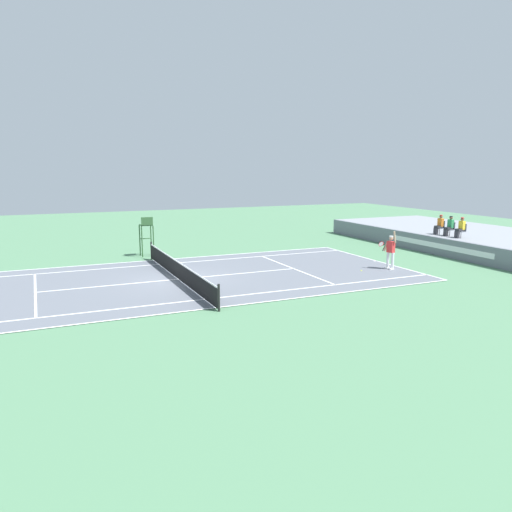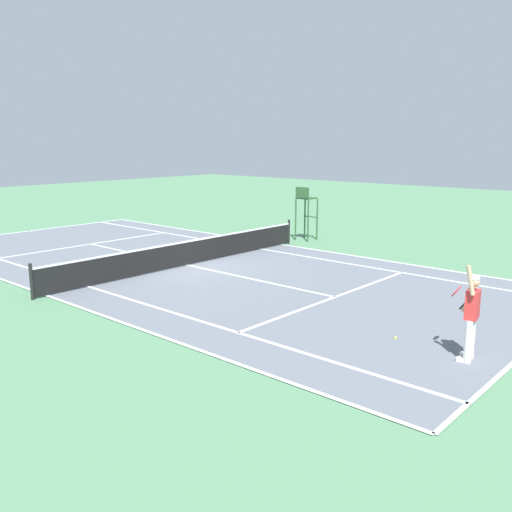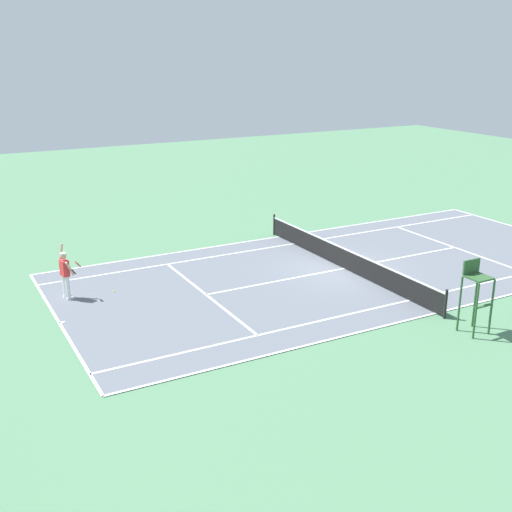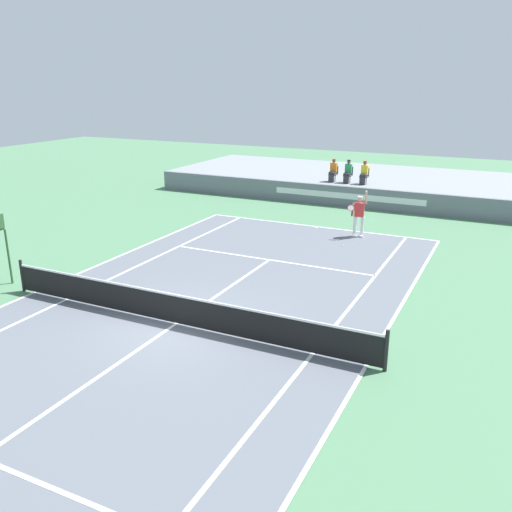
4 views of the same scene
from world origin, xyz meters
TOP-DOWN VIEW (x-y plane):
  - ground_plane at (0.00, 0.00)m, footprint 80.00×80.00m
  - court at (0.00, 0.00)m, footprint 11.08×23.88m
  - net at (0.00, 0.00)m, footprint 11.98×0.10m
  - barrier_wall at (0.00, 16.68)m, footprint 23.82×0.25m
  - bleacher_platform at (0.00, 21.13)m, footprint 23.82×8.66m
  - spectator_seated_0 at (-1.23, 17.74)m, footprint 0.44×0.60m
  - spectator_seated_1 at (-0.37, 17.74)m, footprint 0.44×0.60m
  - spectator_seated_2 at (0.54, 17.74)m, footprint 0.44×0.60m
  - tennis_player at (2.15, 11.11)m, footprint 0.75×0.72m
  - tennis_ball at (1.99, 9.38)m, footprint 0.07×0.07m

SIDE VIEW (x-z plane):
  - ground_plane at x=0.00m, z-range 0.00..0.00m
  - court at x=0.00m, z-range 0.00..0.02m
  - tennis_ball at x=1.99m, z-range 0.00..0.07m
  - net at x=0.00m, z-range -0.01..1.06m
  - bleacher_platform at x=0.00m, z-range 0.00..1.12m
  - barrier_wall at x=0.00m, z-range 0.00..1.12m
  - tennis_player at x=2.15m, z-range -0.05..2.04m
  - spectator_seated_0 at x=-1.23m, z-range 1.10..2.36m
  - spectator_seated_1 at x=-0.37m, z-range 1.10..2.36m
  - spectator_seated_2 at x=0.54m, z-range 1.10..2.36m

